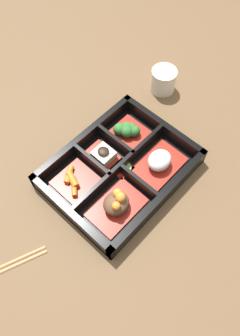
% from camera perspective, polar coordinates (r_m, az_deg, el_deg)
% --- Properties ---
extents(ground_plane, '(3.00, 3.00, 0.00)m').
position_cam_1_polar(ground_plane, '(0.74, 0.00, -0.95)').
color(ground_plane, brown).
extents(bento_base, '(0.31, 0.24, 0.01)m').
position_cam_1_polar(bento_base, '(0.73, 0.00, -0.77)').
color(bento_base, black).
rests_on(bento_base, ground_plane).
extents(bento_rim, '(0.31, 0.24, 0.04)m').
position_cam_1_polar(bento_rim, '(0.72, -0.08, -0.00)').
color(bento_rim, black).
rests_on(bento_rim, ground_plane).
extents(bowl_rice, '(0.12, 0.08, 0.04)m').
position_cam_1_polar(bowl_rice, '(0.72, 6.84, 1.06)').
color(bowl_rice, maroon).
rests_on(bowl_rice, bento_base).
extents(bowl_stew, '(0.12, 0.08, 0.05)m').
position_cam_1_polar(bowl_stew, '(0.67, -0.61, -6.25)').
color(bowl_stew, maroon).
rests_on(bowl_stew, bento_base).
extents(bowl_greens, '(0.08, 0.09, 0.04)m').
position_cam_1_polar(bowl_greens, '(0.77, 1.47, 6.51)').
color(bowl_greens, maroon).
rests_on(bowl_greens, bento_base).
extents(bowl_tofu, '(0.05, 0.09, 0.03)m').
position_cam_1_polar(bowl_tofu, '(0.74, -2.60, 2.41)').
color(bowl_tofu, maroon).
rests_on(bowl_tofu, bento_base).
extents(bowl_carrots, '(0.09, 0.09, 0.02)m').
position_cam_1_polar(bowl_carrots, '(0.72, -7.88, -2.31)').
color(bowl_carrots, maroon).
rests_on(bowl_carrots, bento_base).
extents(bowl_pickles, '(0.04, 0.04, 0.01)m').
position_cam_1_polar(bowl_pickles, '(0.73, 0.68, -0.03)').
color(bowl_pickles, maroon).
rests_on(bowl_pickles, bento_base).
extents(tea_cup, '(0.06, 0.06, 0.06)m').
position_cam_1_polar(tea_cup, '(0.87, 7.55, 14.99)').
color(tea_cup, beige).
rests_on(tea_cup, ground_plane).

